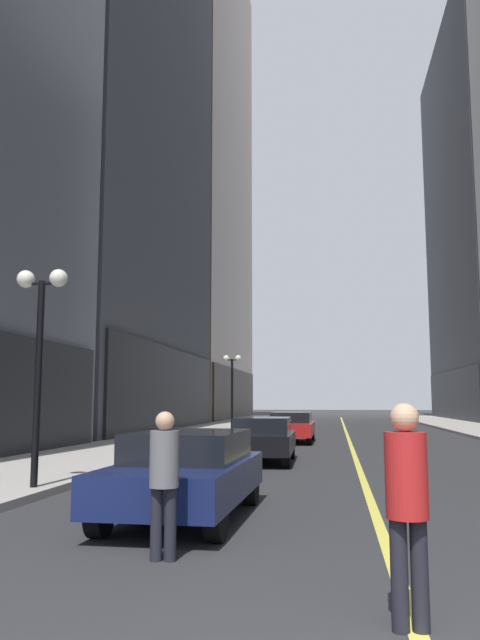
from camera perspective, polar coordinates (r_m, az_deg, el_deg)
name	(u,v)px	position (r m, az deg, el deg)	size (l,w,h in m)	color
ground_plane	(346,432)	(38.20, 9.57, -9.96)	(200.00, 200.00, 0.00)	#2D2D30
sidewalk_left	(209,430)	(38.95, -2.85, -9.88)	(4.50, 78.00, 0.15)	#ADA8A0
lane_centre_stripe	(346,432)	(38.20, 9.56, -9.95)	(0.16, 70.00, 0.01)	#E5D64C
building_left_far	(180,169)	(69.68, -5.47, 13.45)	(12.40, 26.00, 53.22)	gray
car_navy	(187,471)	(10.13, -4.82, -13.43)	(1.89, 4.32, 1.32)	#141E4C
car_black	(263,438)	(19.02, 2.07, -10.61)	(1.86, 4.05, 1.32)	black
car_red	(292,426)	(28.41, 4.67, -9.50)	(1.93, 4.64, 1.32)	#B21919
pedestrian_in_red_jacket	(407,495)	(5.43, 14.84, -15.06)	(0.38, 0.38, 1.78)	black
pedestrian_in_grey_suit	(164,473)	(7.52, -6.87, -13.55)	(0.36, 0.36, 1.68)	black
street_lamp_left_near	(40,328)	(13.20, -17.60, -0.65)	(1.06, 0.36, 4.43)	black
street_lamp_left_far	(232,376)	(36.12, -0.72, -5.04)	(1.06, 0.36, 4.43)	black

